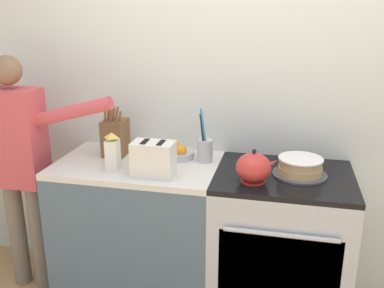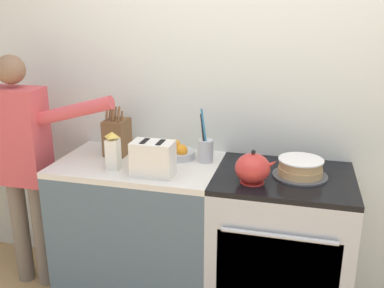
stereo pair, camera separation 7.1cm
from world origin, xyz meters
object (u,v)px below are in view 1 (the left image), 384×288
at_px(toaster, 153,159).
at_px(person_baker, 19,157).
at_px(fruit_bowl, 177,152).
at_px(tea_kettle, 254,168).
at_px(knife_block, 115,137).
at_px(layer_cake, 300,167).
at_px(milk_carton, 113,152).
at_px(stove_range, 279,248).
at_px(utensil_crock, 205,149).

height_order(toaster, person_baker, person_baker).
bearing_deg(fruit_bowl, tea_kettle, -29.62).
xyz_separation_m(knife_block, toaster, (0.34, -0.28, -0.02)).
height_order(layer_cake, knife_block, knife_block).
xyz_separation_m(tea_kettle, milk_carton, (-0.80, -0.00, 0.03)).
bearing_deg(milk_carton, tea_kettle, 0.08).
xyz_separation_m(fruit_bowl, milk_carton, (-0.30, -0.28, 0.07)).
bearing_deg(milk_carton, toaster, -7.50).
distance_m(stove_range, utensil_crock, 0.73).
bearing_deg(person_baker, fruit_bowl, 11.81).
xyz_separation_m(utensil_crock, toaster, (-0.23, -0.28, 0.02)).
bearing_deg(utensil_crock, fruit_bowl, 169.80).
bearing_deg(milk_carton, layer_cake, 8.31).
distance_m(utensil_crock, toaster, 0.37).
distance_m(tea_kettle, utensil_crock, 0.40).
distance_m(knife_block, fruit_bowl, 0.40).
distance_m(layer_cake, person_baker, 1.71).
bearing_deg(fruit_bowl, milk_carton, -136.71).
relative_size(milk_carton, person_baker, 0.14).
xyz_separation_m(fruit_bowl, person_baker, (-0.97, -0.19, -0.04)).
height_order(fruit_bowl, toaster, toaster).
bearing_deg(layer_cake, knife_block, 174.96).
bearing_deg(stove_range, knife_block, 174.02).
relative_size(layer_cake, knife_block, 0.94).
xyz_separation_m(stove_range, layer_cake, (0.08, 0.01, 0.51)).
bearing_deg(milk_carton, person_baker, 172.30).
height_order(stove_range, utensil_crock, utensil_crock).
bearing_deg(person_baker, toaster, -7.06).
bearing_deg(tea_kettle, layer_cake, 31.86).
bearing_deg(tea_kettle, fruit_bowl, 150.38).
bearing_deg(tea_kettle, stove_range, 41.22).
bearing_deg(knife_block, toaster, -40.02).
xyz_separation_m(utensil_crock, milk_carton, (-0.48, -0.25, 0.03)).
height_order(utensil_crock, fruit_bowl, utensil_crock).
relative_size(tea_kettle, toaster, 0.93).
distance_m(milk_carton, person_baker, 0.68).
relative_size(toaster, person_baker, 0.16).
xyz_separation_m(stove_range, tea_kettle, (-0.16, -0.14, 0.54)).
bearing_deg(fruit_bowl, person_baker, -168.77).
bearing_deg(knife_block, layer_cake, -5.04).
relative_size(layer_cake, person_baker, 0.19).
bearing_deg(toaster, layer_cake, 13.22).
relative_size(utensil_crock, toaster, 1.34).
xyz_separation_m(knife_block, utensil_crock, (0.57, -0.00, -0.04)).
bearing_deg(layer_cake, fruit_bowl, 169.92).
height_order(layer_cake, toaster, toaster).
xyz_separation_m(tea_kettle, fruit_bowl, (-0.50, 0.28, -0.05)).
distance_m(tea_kettle, milk_carton, 0.80).
height_order(utensil_crock, person_baker, person_baker).
xyz_separation_m(knife_block, milk_carton, (0.09, -0.25, -0.01)).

